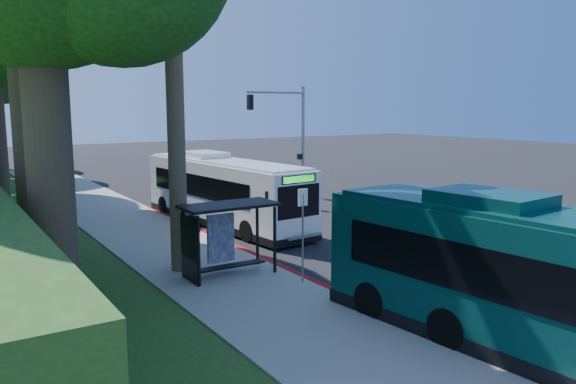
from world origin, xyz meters
TOP-DOWN VIEW (x-y plane):
  - ground at (0.00, 0.00)m, footprint 140.00×140.00m
  - sidewalk at (-7.30, 0.00)m, footprint 4.50×70.00m
  - red_curb at (-5.00, -4.00)m, footprint 0.25×30.00m
  - grass_verge at (-13.00, 5.00)m, footprint 8.00×70.00m
  - bus_shelter at (-7.26, -2.86)m, footprint 3.20×1.51m
  - stop_sign_pole at (-5.40, -5.00)m, footprint 0.35×0.06m
  - traffic_signal_pole at (3.78, 10.00)m, footprint 4.10×0.30m
  - white_bus at (-3.29, 5.06)m, footprint 3.52×11.81m
  - teal_bus at (-3.81, -12.88)m, footprint 3.85×12.72m
  - pickup at (0.60, 6.51)m, footprint 4.47×6.33m

SIDE VIEW (x-z plane):
  - ground at x=0.00m, z-range 0.00..0.00m
  - grass_verge at x=-13.00m, z-range 0.00..0.06m
  - sidewalk at x=-7.30m, z-range 0.00..0.12m
  - red_curb at x=-5.00m, z-range 0.00..0.13m
  - pickup at x=0.60m, z-range 0.00..1.60m
  - white_bus at x=-3.29m, z-range -0.04..3.43m
  - bus_shelter at x=-7.26m, z-range 0.53..3.08m
  - teal_bus at x=-3.81m, z-range -0.04..3.69m
  - stop_sign_pole at x=-5.40m, z-range 0.50..3.67m
  - traffic_signal_pole at x=3.78m, z-range 0.92..7.92m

